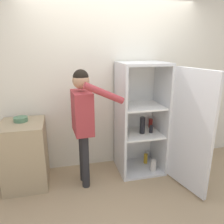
% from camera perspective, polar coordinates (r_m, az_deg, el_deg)
% --- Properties ---
extents(ground_plane, '(12.00, 12.00, 0.00)m').
position_cam_1_polar(ground_plane, '(3.02, 4.45, -21.29)').
color(ground_plane, tan).
extents(wall_back, '(7.00, 0.06, 2.55)m').
position_cam_1_polar(wall_back, '(3.37, -0.18, 6.82)').
color(wall_back, silver).
rests_on(wall_back, ground_plane).
extents(refrigerator, '(0.87, 1.25, 1.65)m').
position_cam_1_polar(refrigerator, '(3.22, 9.88, -2.39)').
color(refrigerator, silver).
rests_on(refrigerator, ground_plane).
extents(person, '(0.63, 0.54, 1.59)m').
position_cam_1_polar(person, '(2.84, -7.59, -0.71)').
color(person, '#262628').
rests_on(person, ground_plane).
extents(counter, '(0.56, 0.60, 0.90)m').
position_cam_1_polar(counter, '(3.25, -21.72, -10.20)').
color(counter, tan).
rests_on(counter, ground_plane).
extents(bowl, '(0.18, 0.18, 0.06)m').
position_cam_1_polar(bowl, '(3.14, -22.74, -1.76)').
color(bowl, '#517F5B').
rests_on(bowl, counter).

